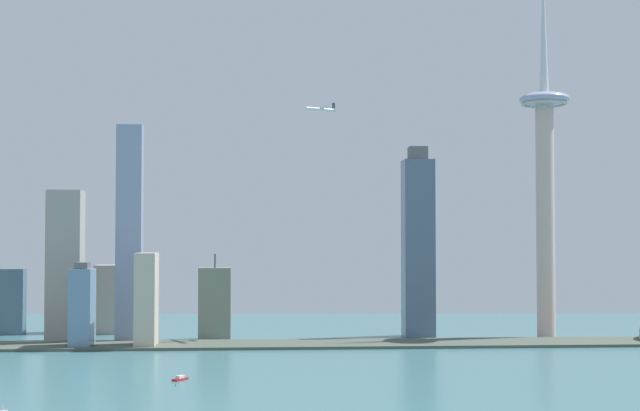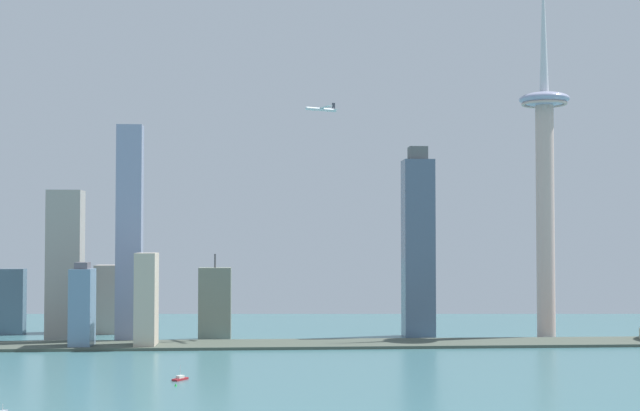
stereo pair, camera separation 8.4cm
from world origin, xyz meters
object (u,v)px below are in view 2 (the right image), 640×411
observation_tower (545,164)px  skyscraper_5 (215,303)px  skyscraper_4 (129,233)px  skyscraper_7 (146,300)px  skyscraper_6 (108,299)px  skyscraper_3 (11,302)px  skyscraper_0 (418,246)px  skyscraper_2 (82,307)px  skyscraper_8 (67,305)px  airplane (321,109)px  skyscraper_1 (65,265)px  channel_buoy_1 (176,385)px  boat_3 (180,378)px

observation_tower → skyscraper_5: bearing=178.5°
skyscraper_4 → skyscraper_7: bearing=-64.0°
observation_tower → skyscraper_6: size_ratio=5.40×
skyscraper_3 → skyscraper_4: skyscraper_4 is taller
skyscraper_0 → skyscraper_3: (-353.13, 40.04, -49.24)m
skyscraper_2 → skyscraper_6: skyscraper_2 is taller
skyscraper_6 → skyscraper_8: skyscraper_8 is taller
skyscraper_2 → skyscraper_4: size_ratio=0.37×
observation_tower → skyscraper_7: observation_tower is taller
skyscraper_4 → airplane: airplane is taller
skyscraper_1 → airplane: airplane is taller
skyscraper_6 → skyscraper_8: (-37.41, 7.20, -5.62)m
channel_buoy_1 → observation_tower: bearing=38.5°
skyscraper_2 → skyscraper_6: (0.98, 109.29, -1.11)m
skyscraper_7 → skyscraper_8: 143.99m
airplane → skyscraper_8: bearing=-41.5°
skyscraper_2 → skyscraper_5: skyscraper_5 is taller
boat_3 → airplane: size_ratio=0.37×
skyscraper_5 → channel_buoy_1: skyscraper_5 is taller
skyscraper_6 → skyscraper_4: bearing=-67.7°
airplane → channel_buoy_1: bearing=41.9°
skyscraper_1 → skyscraper_7: 92.17m
skyscraper_0 → skyscraper_6: size_ratio=2.70×
skyscraper_8 → boat_3: size_ratio=5.97×
observation_tower → skyscraper_4: observation_tower is taller
channel_buoy_1 → skyscraper_1: bearing=115.9°
skyscraper_2 → skyscraper_8: bearing=107.4°
skyscraper_8 → airplane: airplane is taller
boat_3 → skyscraper_4: bearing=51.1°
skyscraper_5 → skyscraper_3: bearing=164.5°
skyscraper_2 → channel_buoy_1: 204.35m
skyscraper_1 → skyscraper_5: bearing=1.8°
skyscraper_2 → skyscraper_4: skyscraper_4 is taller
skyscraper_1 → boat_3: (113.54, -211.37, -60.78)m
skyscraper_3 → skyscraper_8: skyscraper_8 is taller
observation_tower → skyscraper_3: size_ratio=5.68×
skyscraper_3 → skyscraper_6: size_ratio=0.95×
skyscraper_5 → skyscraper_7: size_ratio=0.98×
observation_tower → skyscraper_6: 398.57m
skyscraper_0 → skyscraper_1: skyscraper_0 is taller
observation_tower → airplane: size_ratio=10.93×
observation_tower → airplane: 195.79m
skyscraper_3 → skyscraper_5: 187.02m
channel_buoy_1 → skyscraper_4: bearing=105.0°
skyscraper_6 → channel_buoy_1: (87.74, -290.84, -29.40)m
skyscraper_5 → skyscraper_6: bearing=150.9°
skyscraper_3 → airplane: 319.56m
skyscraper_0 → skyscraper_2: skyscraper_0 is taller
skyscraper_1 → skyscraper_2: (24.28, -51.33, -30.51)m
skyscraper_1 → skyscraper_3: skyscraper_1 is taller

